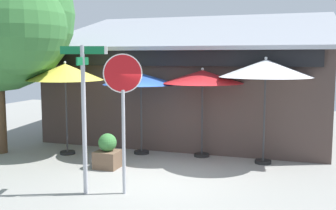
% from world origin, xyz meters
% --- Properties ---
extents(ground_plane, '(28.00, 28.00, 0.10)m').
position_xyz_m(ground_plane, '(0.00, 0.00, -0.05)').
color(ground_plane, gray).
extents(cafe_building, '(9.51, 5.86, 4.54)m').
position_xyz_m(cafe_building, '(-0.54, 5.20, 1.68)').
color(cafe_building, '#473833').
rests_on(cafe_building, ground).
extents(street_sign_post, '(0.93, 0.87, 3.08)m').
position_xyz_m(street_sign_post, '(-1.10, -1.47, 1.89)').
color(street_sign_post, '#A8AAB2').
rests_on(street_sign_post, ground).
extents(stop_sign, '(0.73, 0.34, 2.91)m').
position_xyz_m(stop_sign, '(-0.33, -1.22, 2.04)').
color(stop_sign, '#A8AAB2').
rests_on(stop_sign, ground).
extents(patio_umbrella_mustard_left, '(2.21, 2.21, 2.72)m').
position_xyz_m(patio_umbrella_mustard_left, '(-3.36, 1.41, 2.40)').
color(patio_umbrella_mustard_left, black).
rests_on(patio_umbrella_mustard_left, ground).
extents(patio_umbrella_royal_blue_center, '(2.22, 2.22, 2.45)m').
position_xyz_m(patio_umbrella_royal_blue_center, '(-1.30, 2.14, 2.19)').
color(patio_umbrella_royal_blue_center, black).
rests_on(patio_umbrella_royal_blue_center, ground).
extents(patio_umbrella_crimson_right, '(2.31, 2.31, 2.55)m').
position_xyz_m(patio_umbrella_crimson_right, '(0.48, 2.36, 2.28)').
color(patio_umbrella_crimson_right, black).
rests_on(patio_umbrella_crimson_right, ground).
extents(patio_umbrella_ivory_far_right, '(2.44, 2.44, 2.85)m').
position_xyz_m(patio_umbrella_ivory_far_right, '(2.22, 2.15, 2.54)').
color(patio_umbrella_ivory_far_right, black).
rests_on(patio_umbrella_ivory_far_right, ground).
extents(sidewalk_planter, '(0.60, 0.60, 0.90)m').
position_xyz_m(sidewalk_planter, '(-1.55, 0.44, 0.40)').
color(sidewalk_planter, brown).
rests_on(sidewalk_planter, ground).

